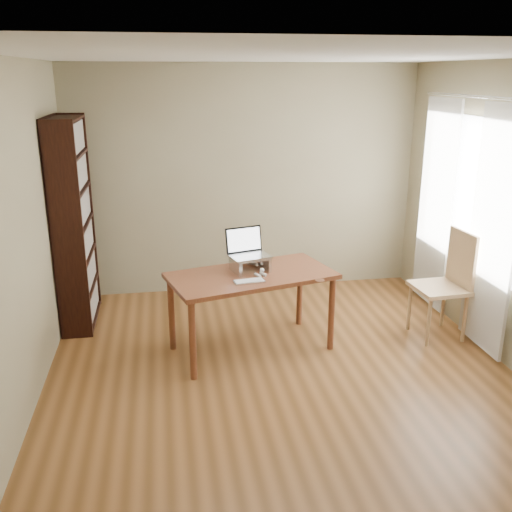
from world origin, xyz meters
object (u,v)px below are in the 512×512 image
at_px(keyboard, 249,281).
at_px(desk, 251,283).
at_px(chair, 448,280).
at_px(cat, 250,264).
at_px(bookshelf, 74,223).
at_px(laptop, 249,249).

bearing_deg(keyboard, desk, 68.18).
relative_size(desk, chair, 1.53).
bearing_deg(chair, desk, 175.56).
distance_m(cat, chair, 1.93).
height_order(bookshelf, cat, bookshelf).
bearing_deg(keyboard, chair, -1.87).
height_order(desk, chair, chair).
xyz_separation_m(keyboard, chair, (1.97, 0.20, -0.18)).
xyz_separation_m(cat, chair, (1.91, -0.13, -0.23)).
bearing_deg(cat, keyboard, -125.90).
bearing_deg(laptop, chair, -19.86).
height_order(keyboard, cat, cat).
xyz_separation_m(bookshelf, chair, (3.57, -0.96, -0.47)).
height_order(bookshelf, keyboard, bookshelf).
bearing_deg(keyboard, laptop, 73.58).
distance_m(laptop, cat, 0.14).
distance_m(bookshelf, laptop, 1.84).
relative_size(laptop, chair, 0.38).
relative_size(laptop, keyboard, 1.44).
distance_m(keyboard, cat, 0.34).
xyz_separation_m(bookshelf, laptop, (1.65, -0.80, -0.11)).
bearing_deg(bookshelf, laptop, -25.80).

